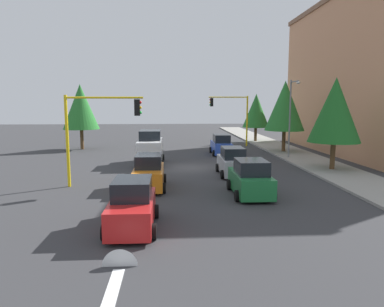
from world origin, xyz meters
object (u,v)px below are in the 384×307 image
object	(u,v)px
tree_roadside_near	(335,110)
tree_roadside_mid	(285,106)
traffic_signal_far_left	(232,111)
tree_roadside_far	(256,111)
car_silver	(232,162)
car_green	(250,179)
traffic_signal_near_right	(98,122)
car_red	(132,206)
car_blue	(221,145)
delivery_van_white	(150,149)
tree_opposite_side	(81,107)
car_orange	(149,173)
street_lamp_curbside	(292,110)

from	to	relation	value
tree_roadside_near	tree_roadside_mid	bearing A→B (deg)	-177.14
traffic_signal_far_left	tree_roadside_far	size ratio (longest dim) A/B	0.94
car_silver	car_green	world-z (taller)	same
traffic_signal_far_left	tree_roadside_near	size ratio (longest dim) A/B	0.85
car_green	traffic_signal_far_left	bearing A→B (deg)	172.89
traffic_signal_near_right	tree_roadside_far	xyz separation A→B (m)	(-24.00, 15.16, 0.15)
car_red	tree_roadside_near	bearing A→B (deg)	130.63
car_silver	car_blue	distance (m)	10.24
tree_roadside_near	delivery_van_white	xyz separation A→B (m)	(-3.77, -13.56, -3.18)
tree_opposite_side	car_blue	world-z (taller)	tree_opposite_side
tree_roadside_mid	tree_opposite_side	bearing A→B (deg)	-100.78
tree_opposite_side	delivery_van_white	size ratio (longest dim) A/B	1.46
tree_roadside_far	car_green	size ratio (longest dim) A/B	1.52
traffic_signal_near_right	car_orange	world-z (taller)	traffic_signal_near_right
tree_roadside_near	delivery_van_white	distance (m)	14.43
traffic_signal_near_right	car_green	world-z (taller)	traffic_signal_near_right
street_lamp_curbside	car_orange	distance (m)	16.09
tree_roadside_mid	delivery_van_white	distance (m)	14.87
traffic_signal_far_left	car_red	world-z (taller)	traffic_signal_far_left
car_orange	car_blue	bearing A→B (deg)	155.61
car_red	car_green	distance (m)	7.58
traffic_signal_far_left	tree_roadside_mid	size ratio (longest dim) A/B	0.81
tree_opposite_side	car_red	size ratio (longest dim) A/B	1.74
traffic_signal_near_right	car_red	world-z (taller)	traffic_signal_near_right
car_red	car_silver	bearing A→B (deg)	150.83
delivery_van_white	car_silver	size ratio (longest dim) A/B	1.17
delivery_van_white	car_silver	xyz separation A→B (m)	(4.90, 5.92, -0.39)
street_lamp_curbside	tree_roadside_mid	bearing A→B (deg)	169.67
traffic_signal_near_right	car_orange	size ratio (longest dim) A/B	1.32
traffic_signal_far_left	car_green	size ratio (longest dim) A/B	1.43
traffic_signal_near_right	tree_roadside_near	xyz separation A→B (m)	(-4.00, 16.16, 0.60)
traffic_signal_far_left	car_blue	xyz separation A→B (m)	(6.91, -2.19, -3.20)
car_silver	car_red	size ratio (longest dim) A/B	1.02
tree_roadside_far	car_silver	world-z (taller)	tree_roadside_far
street_lamp_curbside	car_red	xyz separation A→B (m)	(17.15, -12.15, -3.45)
car_orange	car_green	bearing A→B (deg)	69.79
tree_roadside_mid	tree_opposite_side	distance (m)	21.38
traffic_signal_far_left	car_green	distance (m)	23.11
tree_opposite_side	delivery_van_white	distance (m)	13.36
street_lamp_curbside	delivery_van_white	xyz separation A→B (m)	(1.84, -12.26, -3.07)
tree_roadside_mid	car_red	world-z (taller)	tree_roadside_mid
tree_opposite_side	tree_roadside_far	bearing A→B (deg)	106.31
street_lamp_curbside	car_silver	distance (m)	9.88
tree_roadside_near	car_blue	world-z (taller)	tree_roadside_near
car_red	street_lamp_curbside	bearing A→B (deg)	144.68
street_lamp_curbside	car_blue	xyz separation A→B (m)	(-3.48, -5.68, -3.45)
traffic_signal_near_right	delivery_van_white	size ratio (longest dim) A/B	1.13
car_green	traffic_signal_near_right	bearing A→B (deg)	-107.58
tree_roadside_mid	traffic_signal_far_left	bearing A→B (deg)	-144.48
tree_roadside_near	tree_opposite_side	distance (m)	25.66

